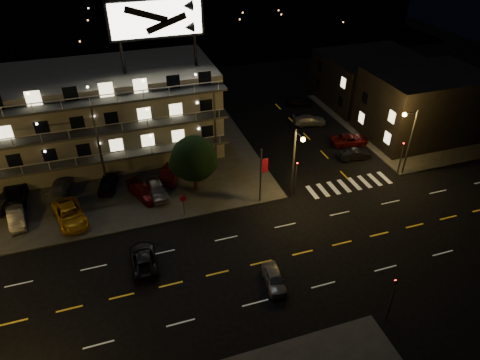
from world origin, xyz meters
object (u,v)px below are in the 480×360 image
object	(u,v)px
lot_car_2	(70,215)
lot_car_4	(157,189)
lot_car_7	(61,186)
road_car_west	(144,259)
side_car_0	(355,154)
tree	(194,160)
road_car_east	(274,278)

from	to	relation	value
lot_car_2	lot_car_4	size ratio (longest dim) A/B	1.22
lot_car_7	road_car_west	distance (m)	15.28
side_car_0	road_car_west	xyz separation A→B (m)	(-26.78, -9.90, 0.02)
lot_car_4	road_car_west	bearing A→B (deg)	-110.88
lot_car_2	side_car_0	size ratio (longest dim) A/B	1.42
side_car_0	tree	bearing A→B (deg)	95.87
side_car_0	road_car_east	xyz separation A→B (m)	(-16.87, -15.52, -0.02)
tree	road_car_west	xyz separation A→B (m)	(-6.85, -9.45, -3.25)
lot_car_2	lot_car_7	distance (m)	5.60
tree	road_car_east	xyz separation A→B (m)	(3.06, -15.07, -3.29)
lot_car_2	road_car_west	distance (m)	10.09
lot_car_7	road_car_west	size ratio (longest dim) A/B	1.02
lot_car_2	road_car_east	xyz separation A→B (m)	(15.93, -13.71, -0.29)
side_car_0	lot_car_2	bearing A→B (deg)	97.74
side_car_0	lot_car_4	bearing A→B (deg)	95.13
lot_car_2	road_car_west	bearing A→B (deg)	-66.96
side_car_0	road_car_west	distance (m)	28.55
tree	lot_car_4	bearing A→B (deg)	176.94
road_car_west	lot_car_4	bearing A→B (deg)	-103.70
tree	road_car_east	distance (m)	15.73
lot_car_7	road_car_east	xyz separation A→B (m)	(16.84, -19.23, -0.23)
side_car_0	road_car_east	distance (m)	22.93
lot_car_7	side_car_0	distance (m)	33.91
lot_car_4	lot_car_7	distance (m)	10.43
tree	lot_car_2	size ratio (longest dim) A/B	1.15
lot_car_7	road_car_east	bearing A→B (deg)	144.90
tree	road_car_east	world-z (taller)	tree
lot_car_2	road_car_west	xyz separation A→B (m)	(6.02, -8.09, -0.26)
lot_car_7	lot_car_4	bearing A→B (deg)	171.51
lot_car_4	road_car_east	size ratio (longest dim) A/B	1.23
lot_car_7	road_car_east	size ratio (longest dim) A/B	1.32
road_car_east	road_car_west	bearing A→B (deg)	156.90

